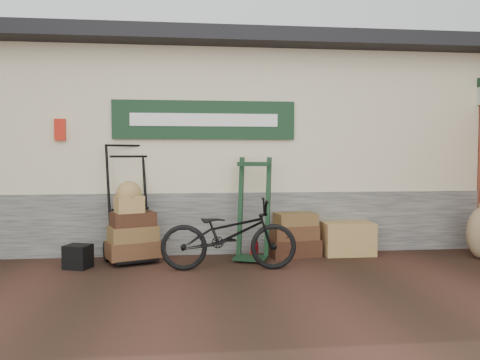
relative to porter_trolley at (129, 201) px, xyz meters
name	(u,v)px	position (x,y,z in m)	size (l,w,h in m)	color
ground	(232,271)	(1.35, -0.74, -0.82)	(80.00, 80.00, 0.00)	black
station_building	(218,146)	(1.34, 1.99, 0.80)	(14.40, 4.10, 3.20)	#4C4C47
porter_trolley	(129,201)	(0.00, 0.00, 0.00)	(0.82, 0.61, 1.63)	black
green_barrow	(253,209)	(1.70, -0.13, -0.11)	(0.51, 0.43, 1.41)	black
suitcase_stack	(293,234)	(2.31, 0.04, -0.50)	(0.71, 0.44, 0.63)	#321E10
wicker_hamper	(347,238)	(3.11, 0.04, -0.58)	(0.72, 0.47, 0.47)	olive
black_trunk	(78,257)	(-0.60, -0.41, -0.67)	(0.30, 0.26, 0.30)	black
bicycle	(229,230)	(1.31, -0.69, -0.32)	(1.71, 0.60, 1.00)	black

